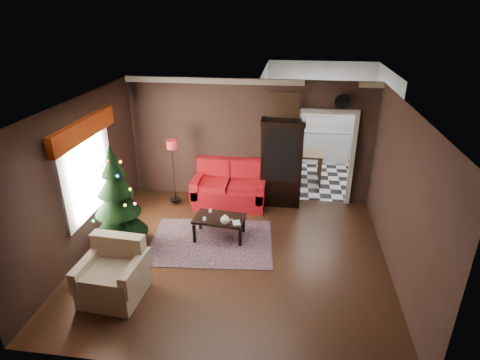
# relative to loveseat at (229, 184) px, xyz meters

# --- Properties ---
(floor) EXTENTS (5.50, 5.50, 0.00)m
(floor) POSITION_rel_loveseat_xyz_m (0.40, -2.05, -0.50)
(floor) COLOR black
(floor) RESTS_ON ground
(ceiling) EXTENTS (5.50, 5.50, 0.00)m
(ceiling) POSITION_rel_loveseat_xyz_m (0.40, -2.05, 2.30)
(ceiling) COLOR white
(ceiling) RESTS_ON ground
(wall_back) EXTENTS (5.50, 0.00, 5.50)m
(wall_back) POSITION_rel_loveseat_xyz_m (0.40, 0.45, 0.90)
(wall_back) COLOR black
(wall_back) RESTS_ON ground
(wall_front) EXTENTS (5.50, 0.00, 5.50)m
(wall_front) POSITION_rel_loveseat_xyz_m (0.40, -4.55, 0.90)
(wall_front) COLOR black
(wall_front) RESTS_ON ground
(wall_left) EXTENTS (0.00, 5.50, 5.50)m
(wall_left) POSITION_rel_loveseat_xyz_m (-2.35, -2.05, 0.90)
(wall_left) COLOR black
(wall_left) RESTS_ON ground
(wall_right) EXTENTS (0.00, 5.50, 5.50)m
(wall_right) POSITION_rel_loveseat_xyz_m (3.15, -2.05, 0.90)
(wall_right) COLOR black
(wall_right) RESTS_ON ground
(doorway) EXTENTS (1.10, 0.10, 2.10)m
(doorway) POSITION_rel_loveseat_xyz_m (2.10, 0.45, 0.55)
(doorway) COLOR silver
(doorway) RESTS_ON ground
(left_window) EXTENTS (0.05, 1.60, 1.40)m
(left_window) POSITION_rel_loveseat_xyz_m (-2.31, -1.85, 0.95)
(left_window) COLOR white
(left_window) RESTS_ON wall_left
(valance) EXTENTS (0.12, 2.10, 0.35)m
(valance) POSITION_rel_loveseat_xyz_m (-2.23, -1.85, 1.77)
(valance) COLOR maroon
(valance) RESTS_ON wall_left
(kitchen_floor) EXTENTS (3.00, 3.00, 0.00)m
(kitchen_floor) POSITION_rel_loveseat_xyz_m (2.10, 1.95, -0.50)
(kitchen_floor) COLOR white
(kitchen_floor) RESTS_ON ground
(kitchen_window) EXTENTS (0.70, 0.06, 0.70)m
(kitchen_window) POSITION_rel_loveseat_xyz_m (2.10, 3.40, 1.20)
(kitchen_window) COLOR white
(kitchen_window) RESTS_ON ground
(rug) EXTENTS (2.48, 1.90, 0.01)m
(rug) POSITION_rel_loveseat_xyz_m (-0.10, -1.62, -0.49)
(rug) COLOR #55414D
(rug) RESTS_ON ground
(loveseat) EXTENTS (1.70, 0.90, 1.00)m
(loveseat) POSITION_rel_loveseat_xyz_m (0.00, 0.00, 0.00)
(loveseat) COLOR maroon
(loveseat) RESTS_ON ground
(curio_cabinet) EXTENTS (0.90, 0.45, 1.90)m
(curio_cabinet) POSITION_rel_loveseat_xyz_m (1.15, 0.22, 0.45)
(curio_cabinet) COLOR black
(curio_cabinet) RESTS_ON ground
(floor_lamp) EXTENTS (0.32, 0.32, 1.46)m
(floor_lamp) POSITION_rel_loveseat_xyz_m (-1.23, -0.16, 0.33)
(floor_lamp) COLOR black
(floor_lamp) RESTS_ON ground
(christmas_tree) EXTENTS (1.30, 1.30, 1.90)m
(christmas_tree) POSITION_rel_loveseat_xyz_m (-1.75, -1.98, 0.55)
(christmas_tree) COLOR black
(christmas_tree) RESTS_ON ground
(armchair) EXTENTS (0.98, 0.98, 0.94)m
(armchair) POSITION_rel_loveseat_xyz_m (-1.30, -3.34, -0.04)
(armchair) COLOR #CDB876
(armchair) RESTS_ON ground
(coffee_table) EXTENTS (1.03, 0.68, 0.44)m
(coffee_table) POSITION_rel_loveseat_xyz_m (0.03, -1.42, -0.27)
(coffee_table) COLOR black
(coffee_table) RESTS_ON rug
(teapot) EXTENTS (0.21, 0.21, 0.19)m
(teapot) POSITION_rel_loveseat_xyz_m (0.18, -1.66, 0.04)
(teapot) COLOR beige
(teapot) RESTS_ON coffee_table
(cup_a) EXTENTS (0.08, 0.08, 0.05)m
(cup_a) POSITION_rel_loveseat_xyz_m (-0.19, -1.23, -0.02)
(cup_a) COLOR white
(cup_a) RESTS_ON coffee_table
(cup_b) EXTENTS (0.07, 0.07, 0.06)m
(cup_b) POSITION_rel_loveseat_xyz_m (-0.24, -1.56, -0.02)
(cup_b) COLOR white
(cup_b) RESTS_ON coffee_table
(book) EXTENTS (0.14, 0.05, 0.19)m
(book) POSITION_rel_loveseat_xyz_m (0.32, -1.61, 0.05)
(book) COLOR #957A58
(book) RESTS_ON coffee_table
(wall_clock) EXTENTS (0.32, 0.32, 0.06)m
(wall_clock) POSITION_rel_loveseat_xyz_m (2.35, 0.40, 1.88)
(wall_clock) COLOR white
(wall_clock) RESTS_ON wall_back
(painting) EXTENTS (0.62, 0.05, 0.52)m
(painting) POSITION_rel_loveseat_xyz_m (1.15, 0.41, 1.75)
(painting) COLOR #C57C4A
(painting) RESTS_ON wall_back
(kitchen_counter) EXTENTS (1.80, 0.60, 0.90)m
(kitchen_counter) POSITION_rel_loveseat_xyz_m (2.10, 3.15, -0.05)
(kitchen_counter) COLOR white
(kitchen_counter) RESTS_ON ground
(kitchen_table) EXTENTS (0.70, 0.70, 0.75)m
(kitchen_table) POSITION_rel_loveseat_xyz_m (1.80, 1.65, -0.12)
(kitchen_table) COLOR brown
(kitchen_table) RESTS_ON ground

